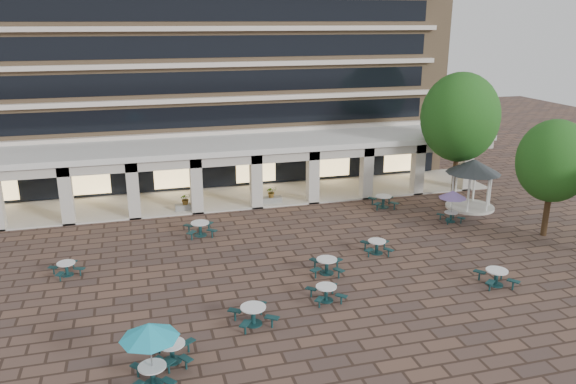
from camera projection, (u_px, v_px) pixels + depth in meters
name	position (u px, v px, depth m)	size (l,w,h in m)	color
ground	(268.00, 286.00, 28.41)	(120.00, 120.00, 0.00)	brown
apartment_building	(198.00, 23.00, 48.16)	(40.00, 15.50, 25.20)	#9C7B58
retail_arcade	(221.00, 161.00, 41.16)	(42.00, 6.60, 4.40)	white
picnic_table_1	(172.00, 350.00, 22.08)	(2.01, 2.01, 0.80)	#143D3E
picnic_table_2	(253.00, 314.00, 24.77)	(2.15, 2.15, 0.86)	#143D3E
picnic_table_3	(496.00, 276.00, 28.44)	(2.06, 2.06, 0.83)	#143D3E
picnic_table_4	(149.00, 333.00, 20.18)	(2.18, 2.18, 2.52)	#143D3E
picnic_table_7	(377.00, 246.00, 32.32)	(2.00, 2.00, 0.78)	#143D3E
picnic_table_8	(67.00, 268.00, 29.56)	(1.94, 1.94, 0.71)	#143D3E
picnic_table_9	(327.00, 265.00, 29.75)	(2.18, 2.18, 0.83)	#143D3E
picnic_table_10	(326.00, 292.00, 26.86)	(1.76, 1.76, 0.76)	#143D3E
picnic_table_11	(453.00, 196.00, 36.98)	(1.86, 1.86, 2.15)	#143D3E
picnic_table_12	(200.00, 228.00, 34.98)	(1.97, 1.97, 0.86)	#143D3E
picnic_table_13	(383.00, 200.00, 40.23)	(2.11, 2.11, 0.86)	#143D3E
gazebo	(473.00, 172.00, 39.46)	(3.81, 3.81, 3.55)	beige
tree_east_a	(554.00, 161.00, 33.76)	(4.39, 4.39, 7.31)	#44311B
tree_east_c	(460.00, 117.00, 40.61)	(5.65, 5.65, 9.41)	#44311B
planter_left	(186.00, 204.00, 39.41)	(1.50, 0.74, 1.32)	gray
planter_right	(272.00, 196.00, 40.98)	(1.50, 0.70, 1.33)	gray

